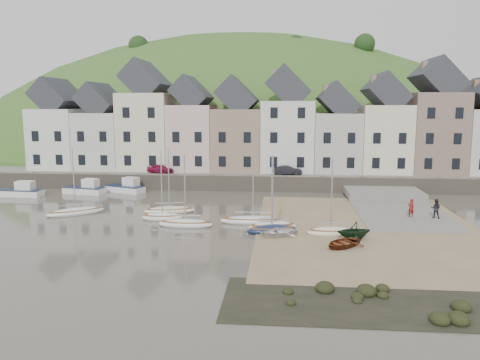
# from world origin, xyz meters

# --- Properties ---
(ground) EXTENTS (160.00, 160.00, 0.00)m
(ground) POSITION_xyz_m (0.00, 0.00, 0.00)
(ground) COLOR #464237
(ground) RESTS_ON ground
(quay_land) EXTENTS (90.00, 30.00, 1.50)m
(quay_land) POSITION_xyz_m (0.00, 32.00, 0.75)
(quay_land) COLOR #3D5C25
(quay_land) RESTS_ON ground
(quay_street) EXTENTS (70.00, 7.00, 0.10)m
(quay_street) POSITION_xyz_m (0.00, 20.50, 1.55)
(quay_street) COLOR slate
(quay_street) RESTS_ON quay_land
(seawall) EXTENTS (70.00, 1.20, 1.80)m
(seawall) POSITION_xyz_m (0.00, 17.00, 0.90)
(seawall) COLOR slate
(seawall) RESTS_ON ground
(beach) EXTENTS (18.00, 26.00, 0.06)m
(beach) POSITION_xyz_m (11.00, 0.00, 0.03)
(beach) COLOR #7E694D
(beach) RESTS_ON ground
(slipway) EXTENTS (8.00, 18.00, 0.12)m
(slipway) POSITION_xyz_m (15.00, 8.00, 0.06)
(slipway) COLOR slate
(slipway) RESTS_ON ground
(hillside) EXTENTS (134.40, 84.00, 84.00)m
(hillside) POSITION_xyz_m (-5.00, 60.00, -17.99)
(hillside) COLOR #3D5C25
(hillside) RESTS_ON ground
(townhouse_terrace) EXTENTS (61.05, 8.00, 13.93)m
(townhouse_terrace) POSITION_xyz_m (1.76, 24.00, 7.32)
(townhouse_terrace) COLOR silver
(townhouse_terrace) RESTS_ON quay_land
(sailboat_0) EXTENTS (5.17, 4.38, 6.32)m
(sailboat_0) POSITION_xyz_m (-15.09, 3.18, 0.26)
(sailboat_0) COLOR white
(sailboat_0) RESTS_ON ground
(sailboat_1) EXTENTS (3.74, 1.82, 6.32)m
(sailboat_1) POSITION_xyz_m (-6.55, 1.88, 0.27)
(sailboat_1) COLOR white
(sailboat_1) RESTS_ON ground
(sailboat_2) EXTENTS (5.03, 2.63, 6.32)m
(sailboat_2) POSITION_xyz_m (-6.54, 4.60, 0.26)
(sailboat_2) COLOR beige
(sailboat_2) RESTS_ON ground
(sailboat_3) EXTENTS (4.63, 1.57, 6.32)m
(sailboat_3) POSITION_xyz_m (-4.02, -0.30, 0.26)
(sailboat_3) COLOR white
(sailboat_3) RESTS_ON ground
(sailboat_4) EXTENTS (5.79, 1.86, 6.32)m
(sailboat_4) POSITION_xyz_m (1.53, 1.33, 0.26)
(sailboat_4) COLOR white
(sailboat_4) RESTS_ON ground
(sailboat_5) EXTENTS (4.28, 2.59, 6.32)m
(sailboat_5) POSITION_xyz_m (3.20, -1.61, 0.27)
(sailboat_5) COLOR #152042
(sailboat_5) RESTS_ON ground
(sailboat_6) EXTENTS (4.35, 2.68, 6.32)m
(sailboat_6) POSITION_xyz_m (3.24, -0.57, 0.27)
(sailboat_6) COLOR white
(sailboat_6) RESTS_ON ground
(sailboat_7) EXTENTS (3.96, 1.92, 6.32)m
(sailboat_7) POSITION_xyz_m (7.83, -1.85, 0.27)
(sailboat_7) COLOR beige
(sailboat_7) RESTS_ON ground
(motorboat_0) EXTENTS (5.02, 2.63, 1.70)m
(motorboat_0) POSITION_xyz_m (-18.38, 13.49, 0.58)
(motorboat_0) COLOR white
(motorboat_0) RESTS_ON ground
(motorboat_1) EXTENTS (5.46, 2.01, 1.70)m
(motorboat_1) POSITION_xyz_m (-25.03, 11.31, 0.58)
(motorboat_1) COLOR white
(motorboat_1) RESTS_ON ground
(motorboat_2) EXTENTS (5.10, 3.44, 1.70)m
(motorboat_2) POSITION_xyz_m (-14.08, 14.83, 0.58)
(motorboat_2) COLOR white
(motorboat_2) RESTS_ON ground
(rowboat_white) EXTENTS (3.62, 3.18, 0.62)m
(rowboat_white) POSITION_xyz_m (3.70, -2.84, 0.37)
(rowboat_white) COLOR white
(rowboat_white) RESTS_ON beach
(rowboat_green) EXTENTS (3.08, 2.83, 1.36)m
(rowboat_green) POSITION_xyz_m (9.41, -3.21, 0.74)
(rowboat_green) COLOR black
(rowboat_green) RESTS_ON beach
(rowboat_red) EXTENTS (3.75, 3.70, 0.64)m
(rowboat_red) POSITION_xyz_m (8.32, -5.37, 0.38)
(rowboat_red) COLOR #622C15
(rowboat_red) RESTS_ON beach
(person_red) EXTENTS (0.71, 0.58, 1.67)m
(person_red) POSITION_xyz_m (15.50, 4.32, 0.96)
(person_red) COLOR maroon
(person_red) RESTS_ON slipway
(person_dark) EXTENTS (1.02, 0.91, 1.72)m
(person_dark) POSITION_xyz_m (17.58, 4.11, 0.98)
(person_dark) COLOR black
(person_dark) RESTS_ON slipway
(car_left) EXTENTS (3.55, 2.17, 1.13)m
(car_left) POSITION_xyz_m (-11.22, 19.50, 2.16)
(car_left) COLOR maroon
(car_left) RESTS_ON quay_street
(car_right) EXTENTS (3.49, 1.34, 1.13)m
(car_right) POSITION_xyz_m (4.68, 19.50, 2.17)
(car_right) COLOR black
(car_right) RESTS_ON quay_street
(shore_rocks) EXTENTS (14.00, 6.00, 0.70)m
(shore_rocks) POSITION_xyz_m (9.03, -15.11, 0.12)
(shore_rocks) COLOR black
(shore_rocks) RESTS_ON ground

